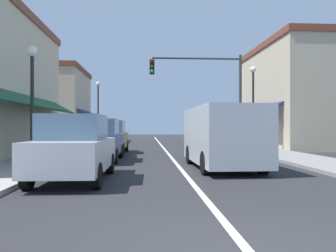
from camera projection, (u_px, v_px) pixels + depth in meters
name	position (u px, v px, depth m)	size (l,w,h in m)	color
ground_plane	(165.00, 150.00, 21.81)	(80.00, 80.00, 0.00)	#28282B
sidewalk_left	(76.00, 149.00, 21.46)	(2.60, 56.00, 0.12)	#A39E99
sidewalk_right	(251.00, 148.00, 22.17)	(2.60, 56.00, 0.12)	gray
lane_center_stripe	(165.00, 149.00, 21.81)	(0.14, 52.00, 0.01)	silver
storefront_right_block	(296.00, 96.00, 24.41)	(6.49, 10.20, 7.17)	#BCAD8E
storefront_far_left	(54.00, 106.00, 31.19)	(6.59, 8.20, 6.65)	#BCAD8E
parked_car_nearest_left	(75.00, 148.00, 9.32)	(1.83, 4.12, 1.77)	#B7BABF
parked_car_second_left	(99.00, 140.00, 14.62)	(1.81, 4.12, 1.77)	navy
parked_car_third_left	(110.00, 137.00, 18.85)	(1.85, 4.13, 1.77)	brown
van_in_lane	(222.00, 135.00, 12.08)	(2.10, 5.23, 2.12)	#B2B7BC
traffic_signal_mast_arm	(209.00, 84.00, 21.84)	(5.85, 0.50, 5.99)	#333333
street_lamp_left_near	(32.00, 85.00, 11.71)	(0.36, 0.36, 4.18)	black
street_lamp_right_mid	(253.00, 94.00, 19.71)	(0.36, 0.36, 4.87)	black
street_lamp_left_far	(98.00, 102.00, 27.72)	(0.36, 0.36, 5.04)	black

